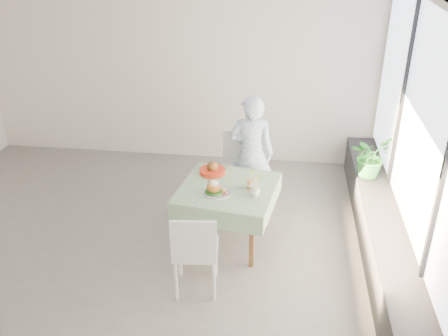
# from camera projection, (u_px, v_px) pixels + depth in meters

# --- Properties ---
(floor) EXTENTS (6.00, 6.00, 0.00)m
(floor) POSITION_uv_depth(u_px,v_px,m) (138.00, 244.00, 5.91)
(floor) COLOR slate
(floor) RESTS_ON ground
(wall_back) EXTENTS (6.00, 0.02, 2.80)m
(wall_back) POSITION_uv_depth(u_px,v_px,m) (177.00, 71.00, 7.49)
(wall_back) COLOR silver
(wall_back) RESTS_ON ground
(wall_front) EXTENTS (6.00, 0.02, 2.80)m
(wall_front) POSITION_uv_depth(u_px,v_px,m) (6.00, 294.00, 3.07)
(wall_front) COLOR silver
(wall_front) RESTS_ON ground
(wall_right) EXTENTS (0.02, 5.00, 2.80)m
(wall_right) POSITION_uv_depth(u_px,v_px,m) (421.00, 151.00, 4.94)
(wall_right) COLOR silver
(wall_right) RESTS_ON ground
(window_pane) EXTENTS (0.01, 4.80, 2.18)m
(window_pane) POSITION_uv_depth(u_px,v_px,m) (422.00, 127.00, 4.83)
(window_pane) COLOR #D1E0F9
(window_pane) RESTS_ON ground
(window_ledge) EXTENTS (0.40, 4.80, 0.50)m
(window_ledge) POSITION_uv_depth(u_px,v_px,m) (383.00, 245.00, 5.48)
(window_ledge) COLOR black
(window_ledge) RESTS_ON ground
(cafe_table) EXTENTS (1.19, 1.19, 0.74)m
(cafe_table) POSITION_uv_depth(u_px,v_px,m) (228.00, 208.00, 5.76)
(cafe_table) COLOR brown
(cafe_table) RESTS_ON ground
(chair_far) EXTENTS (0.51, 0.51, 0.99)m
(chair_far) POSITION_uv_depth(u_px,v_px,m) (237.00, 185.00, 6.57)
(chair_far) COLOR white
(chair_far) RESTS_ON ground
(chair_near) EXTENTS (0.49, 0.49, 0.94)m
(chair_near) POSITION_uv_depth(u_px,v_px,m) (196.00, 265.00, 5.09)
(chair_near) COLOR white
(chair_near) RESTS_ON ground
(diner) EXTENTS (0.58, 0.39, 1.57)m
(diner) POSITION_uv_depth(u_px,v_px,m) (251.00, 154.00, 6.32)
(diner) COLOR #8BBADF
(diner) RESTS_ON ground
(main_dish) EXTENTS (0.33, 0.33, 0.17)m
(main_dish) POSITION_uv_depth(u_px,v_px,m) (215.00, 189.00, 5.47)
(main_dish) COLOR white
(main_dish) RESTS_ON cafe_table
(juice_cup_orange) EXTENTS (0.10, 0.10, 0.28)m
(juice_cup_orange) POSITION_uv_depth(u_px,v_px,m) (250.00, 183.00, 5.57)
(juice_cup_orange) COLOR white
(juice_cup_orange) RESTS_ON cafe_table
(juice_cup_lemonade) EXTENTS (0.11, 0.11, 0.30)m
(juice_cup_lemonade) POSITION_uv_depth(u_px,v_px,m) (255.00, 190.00, 5.43)
(juice_cup_lemonade) COLOR white
(juice_cup_lemonade) RESTS_ON cafe_table
(second_dish) EXTENTS (0.31, 0.31, 0.15)m
(second_dish) POSITION_uv_depth(u_px,v_px,m) (212.00, 170.00, 5.92)
(second_dish) COLOR red
(second_dish) RESTS_ON cafe_table
(potted_plant) EXTENTS (0.65, 0.65, 0.55)m
(potted_plant) POSITION_uv_depth(u_px,v_px,m) (370.00, 156.00, 6.28)
(potted_plant) COLOR #277226
(potted_plant) RESTS_ON window_ledge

